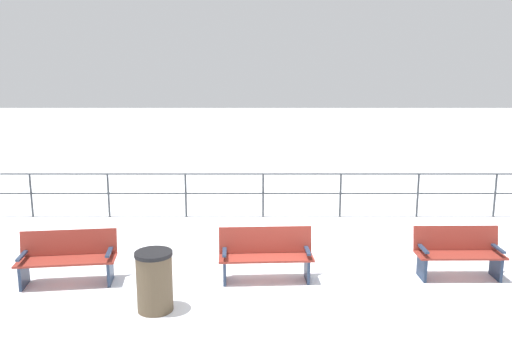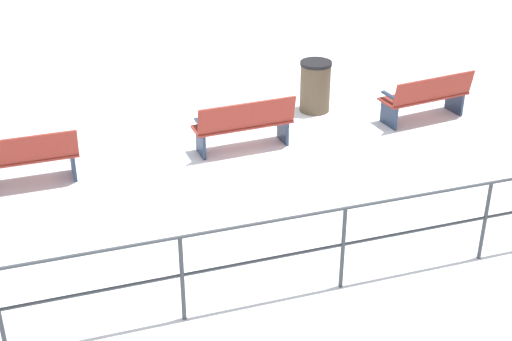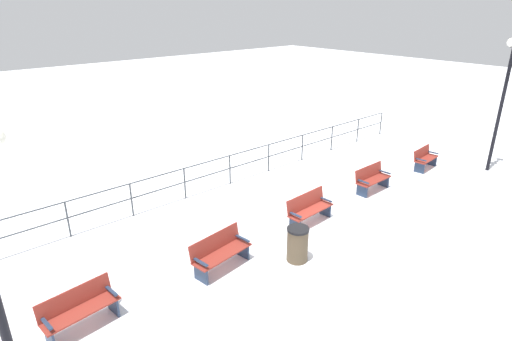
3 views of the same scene
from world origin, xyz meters
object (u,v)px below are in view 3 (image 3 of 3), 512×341
object	(u,v)px
bench_nearest	(80,309)
bench_fifth	(425,158)
bench_second	(220,252)
bench_fourth	(372,178)
lamppost_middle	(507,81)
bench_third	(309,208)
trash_bin	(297,244)

from	to	relation	value
bench_nearest	bench_fifth	world-z (taller)	bench_nearest
bench_second	bench_fourth	bearing A→B (deg)	85.01
bench_second	lamppost_middle	size ratio (longest dim) A/B	0.33
bench_nearest	bench_second	bearing A→B (deg)	81.47
bench_third	trash_bin	bearing A→B (deg)	-58.52
bench_nearest	lamppost_middle	size ratio (longest dim) A/B	0.31
bench_third	lamppost_middle	distance (m)	9.35
trash_bin	bench_fifth	bearing A→B (deg)	97.71
bench_fifth	trash_bin	bearing A→B (deg)	-87.33
bench_second	trash_bin	bearing A→B (deg)	51.43
bench_nearest	bench_second	size ratio (longest dim) A/B	0.94
bench_nearest	bench_third	xyz separation A→B (m)	(0.03, 6.87, 0.01)
bench_fifth	trash_bin	world-z (taller)	trash_bin
bench_nearest	bench_fourth	bearing A→B (deg)	84.78
bench_third	bench_fourth	bearing A→B (deg)	89.25
lamppost_middle	bench_fifth	bearing A→B (deg)	-134.98
bench_second	bench_third	xyz separation A→B (m)	(-0.14, 3.44, 0.01)
bench_third	bench_second	bearing A→B (deg)	-90.56
bench_nearest	bench_third	distance (m)	6.87
bench_second	lamppost_middle	bearing A→B (deg)	75.01
bench_second	bench_third	world-z (taller)	bench_third
bench_fourth	trash_bin	distance (m)	5.33
bench_nearest	bench_second	world-z (taller)	bench_second
bench_nearest	bench_fifth	bearing A→B (deg)	84.05
bench_third	bench_fifth	distance (m)	6.86
bench_nearest	bench_second	distance (m)	3.43
bench_nearest	trash_bin	xyz separation A→B (m)	(1.21, 5.14, 0.01)
lamppost_middle	trash_bin	world-z (taller)	lamppost_middle
trash_bin	lamppost_middle	bearing A→B (deg)	86.62
bench_fifth	bench_nearest	bearing A→B (deg)	-95.23
bench_fourth	bench_fifth	distance (m)	3.43
bench_second	bench_nearest	bearing A→B (deg)	-99.96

